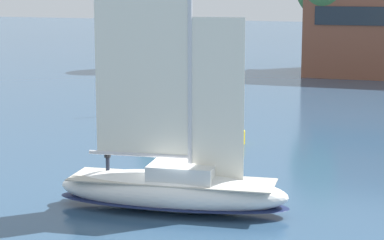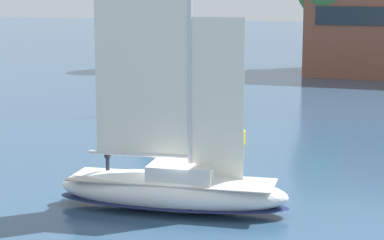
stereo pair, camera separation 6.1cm
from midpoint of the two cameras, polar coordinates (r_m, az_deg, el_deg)
name	(u,v)px [view 1 (the left image)]	position (r m, az deg, el deg)	size (l,w,h in m)	color
ground_plane	(172,210)	(38.12, -1.59, -6.87)	(400.00, 400.00, 0.00)	#2D4C6B
sailboat_main	(172,186)	(37.77, -1.56, -5.05)	(12.20, 4.65, 16.35)	white
sailboat_moored_outer_mooring	(156,104)	(67.00, -2.78, 1.20)	(7.32, 6.24, 10.41)	maroon
channel_buoy	(236,131)	(53.62, 3.36, -0.86)	(1.28, 1.28, 2.29)	yellow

